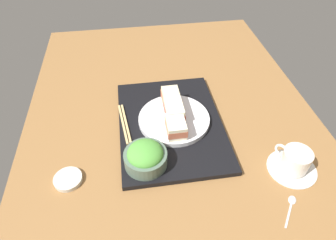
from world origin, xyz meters
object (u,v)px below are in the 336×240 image
object	(u,v)px
sandwich_near	(170,99)
sandwich_middle	(173,112)
small_sauce_dish	(68,179)
sandwich_plate	(173,119)
salad_bowl	(145,156)
sandwich_far	(176,127)
teaspoon	(292,204)
chopsticks_pair	(125,124)
coffee_cup	(294,162)

from	to	relation	value
sandwich_near	sandwich_middle	size ratio (longest dim) A/B	0.98
sandwich_middle	small_sauce_dish	bearing A→B (deg)	-61.56
sandwich_plate	salad_bowl	xyz separation A→B (cm)	(16.23, -10.45, 2.44)
sandwich_middle	small_sauce_dish	world-z (taller)	sandwich_middle
sandwich_far	salad_bowl	distance (cm)	14.04
sandwich_middle	teaspoon	distance (cm)	43.17
sandwich_near	chopsticks_pair	xyz separation A→B (cm)	(5.92, -16.05, -3.82)
sandwich_plate	coffee_cup	xyz separation A→B (cm)	(23.10, 31.21, 0.65)
salad_bowl	chopsticks_pair	xyz separation A→B (cm)	(-17.04, -5.46, -2.88)
sandwich_plate	teaspoon	size ratio (longest dim) A/B	2.63
salad_bowl	small_sauce_dish	world-z (taller)	salad_bowl
sandwich_near	coffee_cup	bearing A→B (deg)	46.16
sandwich_plate	sandwich_middle	size ratio (longest dim) A/B	2.90
chopsticks_pair	sandwich_near	bearing A→B (deg)	110.25
sandwich_near	teaspoon	world-z (taller)	sandwich_near
sandwich_middle	sandwich_far	distance (cm)	6.73
sandwich_near	teaspoon	xyz separation A→B (cm)	(40.71, 25.87, -5.57)
salad_bowl	teaspoon	xyz separation A→B (cm)	(17.75, 36.47, -4.62)
sandwich_middle	teaspoon	xyz separation A→B (cm)	(33.99, 26.02, -5.60)
sandwich_plate	chopsticks_pair	world-z (taller)	sandwich_plate
coffee_cup	small_sauce_dish	xyz separation A→B (cm)	(-5.46, -63.77, -2.54)
sandwich_plate	chopsticks_pair	size ratio (longest dim) A/B	1.26
teaspoon	chopsticks_pair	bearing A→B (deg)	-129.68
sandwich_plate	sandwich_near	world-z (taller)	sandwich_near
sandwich_middle	salad_bowl	size ratio (longest dim) A/B	0.66
sandwich_plate	sandwich_near	bearing A→B (deg)	178.77
sandwich_plate	small_sauce_dish	xyz separation A→B (cm)	(17.64, -32.56, -1.89)
teaspoon	sandwich_middle	bearing A→B (deg)	-142.56
sandwich_far	coffee_cup	world-z (taller)	sandwich_far
sandwich_near	sandwich_far	bearing A→B (deg)	-1.23
coffee_cup	small_sauce_dish	size ratio (longest dim) A/B	1.78
salad_bowl	teaspoon	size ratio (longest dim) A/B	1.38
sandwich_far	chopsticks_pair	size ratio (longest dim) A/B	0.43
sandwich_plate	salad_bowl	world-z (taller)	salad_bowl
sandwich_middle	coffee_cup	distance (cm)	38.93
sandwich_near	sandwich_middle	xyz separation A→B (cm)	(6.73, -0.14, 0.04)
sandwich_plate	small_sauce_dish	size ratio (longest dim) A/B	2.97
sandwich_middle	teaspoon	world-z (taller)	sandwich_middle
chopsticks_pair	coffee_cup	world-z (taller)	coffee_cup
sandwich_far	small_sauce_dish	bearing A→B (deg)	-71.40
sandwich_plate	coffee_cup	world-z (taller)	coffee_cup
coffee_cup	teaspoon	bearing A→B (deg)	-25.48
sandwich_middle	sandwich_far	world-z (taller)	sandwich_middle
sandwich_plate	teaspoon	bearing A→B (deg)	37.44
sandwich_middle	coffee_cup	xyz separation A→B (cm)	(23.10, 31.21, -2.77)
sandwich_far	teaspoon	bearing A→B (deg)	43.83
sandwich_middle	sandwich_near	bearing A→B (deg)	178.77
sandwich_middle	coffee_cup	bearing A→B (deg)	53.49
sandwich_middle	sandwich_far	size ratio (longest dim) A/B	1.02
salad_bowl	chopsticks_pair	world-z (taller)	salad_bowl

